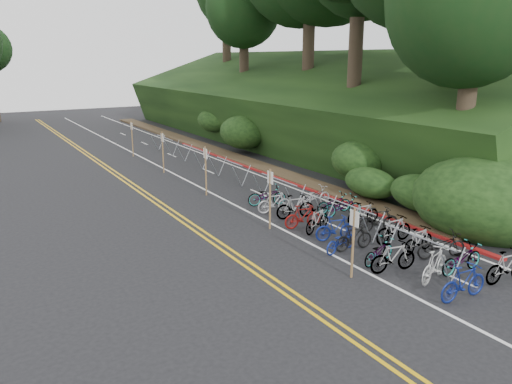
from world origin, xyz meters
TOP-DOWN VIEW (x-y plane):
  - ground at (0.00, 0.00)m, footprint 120.00×120.00m
  - road_markings at (0.63, 10.10)m, footprint 7.47×80.00m
  - red_curb at (5.70, 12.00)m, footprint 0.25×28.00m
  - embankment at (12.96, 19.04)m, footprint 14.30×48.14m
  - bike_rack_front at (2.60, -0.85)m, footprint 1.13×2.94m
  - bike_racks_rest at (3.00, 13.00)m, footprint 1.14×23.00m
  - signpost_near at (0.32, -0.27)m, footprint 0.08×0.40m
  - signposts_rest at (0.60, 14.00)m, footprint 0.08×18.40m
  - bike_front at (1.46, 1.61)m, footprint 0.87×1.68m
  - bike_valet at (3.05, 2.15)m, footprint 3.35×12.82m

SIDE VIEW (x-z plane):
  - ground at x=0.00m, z-range 0.00..0.00m
  - road_markings at x=0.63m, z-range 0.00..0.01m
  - red_curb at x=5.70m, z-range 0.00..0.10m
  - bike_front at x=1.46m, z-range 0.00..0.84m
  - bike_valet at x=3.05m, z-range -0.04..1.03m
  - bike_rack_front at x=2.60m, z-range 0.26..1.40m
  - bike_racks_rest at x=3.00m, z-range 0.27..1.44m
  - signpost_near at x=0.32m, z-range 0.17..2.48m
  - signposts_rest at x=0.60m, z-range 0.18..2.68m
  - embankment at x=12.96m, z-range -1.99..7.12m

